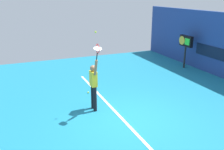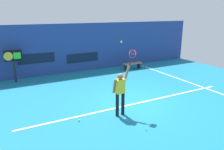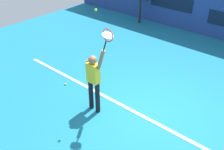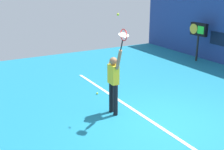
{
  "view_description": "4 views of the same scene",
  "coord_description": "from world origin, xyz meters",
  "px_view_note": "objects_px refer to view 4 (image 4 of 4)",
  "views": [
    {
      "loc": [
        6.81,
        -3.47,
        4.08
      ],
      "look_at": [
        -0.82,
        -0.3,
        1.37
      ],
      "focal_mm": 40.16,
      "sensor_mm": 36.0,
      "label": 1
    },
    {
      "loc": [
        -5.13,
        -7.67,
        3.89
      ],
      "look_at": [
        -1.1,
        -0.08,
        1.43
      ],
      "focal_mm": 35.4,
      "sensor_mm": 36.0,
      "label": 2
    },
    {
      "loc": [
        3.0,
        -4.91,
        4.67
      ],
      "look_at": [
        -0.94,
        -0.39,
        1.01
      ],
      "focal_mm": 41.98,
      "sensor_mm": 36.0,
      "label": 3
    },
    {
      "loc": [
        5.52,
        -4.72,
        3.64
      ],
      "look_at": [
        -1.47,
        -0.74,
        1.07
      ],
      "focal_mm": 46.39,
      "sensor_mm": 36.0,
      "label": 4
    }
  ],
  "objects_px": {
    "tennis_racket": "(123,36)",
    "tennis_ball": "(118,14)",
    "tennis_player": "(114,81)",
    "spare_ball": "(97,93)",
    "scoreboard_clock": "(199,31)"
  },
  "relations": [
    {
      "from": "tennis_racket",
      "to": "scoreboard_clock",
      "type": "xyz_separation_m",
      "value": [
        -3.68,
        6.49,
        -0.9
      ]
    },
    {
      "from": "tennis_ball",
      "to": "tennis_racket",
      "type": "bearing_deg",
      "value": -11.77
    },
    {
      "from": "scoreboard_clock",
      "to": "spare_ball",
      "type": "relative_size",
      "value": 27.1
    },
    {
      "from": "tennis_racket",
      "to": "tennis_player",
      "type": "bearing_deg",
      "value": 179.52
    },
    {
      "from": "tennis_racket",
      "to": "spare_ball",
      "type": "xyz_separation_m",
      "value": [
        -2.09,
        0.27,
        -2.32
      ]
    },
    {
      "from": "tennis_player",
      "to": "tennis_ball",
      "type": "distance_m",
      "value": 1.84
    },
    {
      "from": "tennis_racket",
      "to": "scoreboard_clock",
      "type": "distance_m",
      "value": 7.52
    },
    {
      "from": "tennis_ball",
      "to": "scoreboard_clock",
      "type": "relative_size",
      "value": 0.04
    },
    {
      "from": "tennis_racket",
      "to": "spare_ball",
      "type": "height_order",
      "value": "tennis_racket"
    },
    {
      "from": "tennis_player",
      "to": "tennis_ball",
      "type": "bearing_deg",
      "value": 46.53
    },
    {
      "from": "tennis_ball",
      "to": "spare_ball",
      "type": "distance_m",
      "value": 3.28
    },
    {
      "from": "tennis_racket",
      "to": "tennis_ball",
      "type": "relative_size",
      "value": 9.21
    },
    {
      "from": "tennis_player",
      "to": "tennis_racket",
      "type": "distance_m",
      "value": 1.43
    },
    {
      "from": "spare_ball",
      "to": "tennis_racket",
      "type": "bearing_deg",
      "value": -7.38
    },
    {
      "from": "tennis_racket",
      "to": "tennis_ball",
      "type": "xyz_separation_m",
      "value": [
        -0.42,
        0.09,
        0.5
      ]
    }
  ]
}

